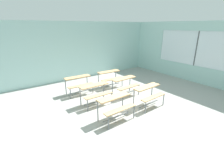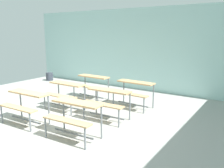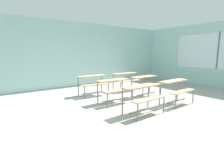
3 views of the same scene
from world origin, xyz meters
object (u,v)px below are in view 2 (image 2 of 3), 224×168
Objects in this scene: desk_bench_r0c0 at (25,100)px; desk_bench_r2c1 at (134,88)px; desk_bench_r1c1 at (107,97)px; desk_bench_r1c0 at (65,90)px; desk_bench_r0c1 at (74,111)px; desk_bench_r2c0 at (91,82)px; trash_bin at (50,77)px.

desk_bench_r0c0 is 0.99× the size of desk_bench_r2c1.
desk_bench_r2c1 is at bearing 84.05° from desk_bench_r1c1.
desk_bench_r1c1 is at bearing -0.12° from desk_bench_r1c0.
desk_bench_r2c0 is at bearing 118.72° from desk_bench_r0c1.
desk_bench_r1c1 is 1.98m from desk_bench_r2c0.
desk_bench_r0c0 is at bearing -118.87° from desk_bench_r2c1.
desk_bench_r0c1 is at bearing -90.42° from desk_bench_r1c1.
desk_bench_r2c0 is 1.58m from desk_bench_r2c1.
desk_bench_r1c1 is at bearing -38.37° from desk_bench_r2c0.
desk_bench_r2c0 is at bearing -21.35° from trash_bin.
desk_bench_r0c1 is 1.24m from desk_bench_r1c1.
desk_bench_r0c0 reaches higher than trash_bin.
trash_bin is at bearing 167.03° from desk_bench_r2c1.
desk_bench_r0c0 is 1.01× the size of desk_bench_r1c0.
desk_bench_r2c0 and desk_bench_r2c1 have the same top height.
trash_bin is at bearing 130.33° from desk_bench_r0c0.
desk_bench_r0c1 is 3.20× the size of trash_bin.
desk_bench_r0c1 and desk_bench_r1c1 have the same top height.
desk_bench_r2c0 is 1.00× the size of desk_bench_r2c1.
desk_bench_r2c0 is (-0.04, 2.56, 0.00)m from desk_bench_r0c0.
desk_bench_r1c0 is 0.98× the size of desk_bench_r2c1.
desk_bench_r2c0 reaches higher than trash_bin.
desk_bench_r0c1 is at bearing -37.77° from trash_bin.
desk_bench_r2c1 is 3.20× the size of trash_bin.
trash_bin is (-3.53, 3.92, -0.39)m from desk_bench_r0c0.
desk_bench_r0c1 is 2.47m from desk_bench_r2c1.
desk_bench_r2c0 is at bearing 137.01° from desk_bench_r1c1.
desk_bench_r0c0 is at bearing -86.71° from desk_bench_r2c0.
trash_bin is (-3.56, 2.65, -0.39)m from desk_bench_r1c0.
desk_bench_r1c1 is 1.00× the size of desk_bench_r2c0.
trash_bin is (-3.48, 1.36, -0.39)m from desk_bench_r2c0.
desk_bench_r1c1 is (-0.04, 1.24, 0.00)m from desk_bench_r0c1.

